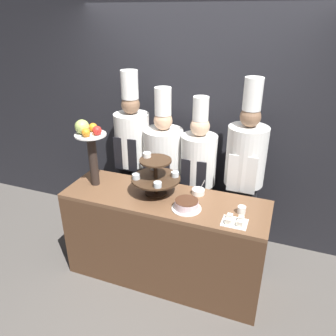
{
  "coord_description": "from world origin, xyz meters",
  "views": [
    {
      "loc": [
        0.93,
        -2.06,
        2.42
      ],
      "look_at": [
        0.0,
        0.39,
        1.16
      ],
      "focal_mm": 35.0,
      "sensor_mm": 36.0,
      "label": 1
    }
  ],
  "objects_px": {
    "chef_center_right": "(198,173)",
    "serving_bowl_far": "(198,191)",
    "chef_left": "(133,153)",
    "tiered_stand": "(155,175)",
    "cake_round": "(187,205)",
    "chef_center_left": "(163,167)",
    "fruit_pedestal": "(90,142)",
    "cup_white": "(242,210)",
    "chef_right": "(244,171)",
    "cake_square_tray": "(235,221)"
  },
  "relations": [
    {
      "from": "cup_white",
      "to": "chef_center_right",
      "type": "distance_m",
      "value": 0.8
    },
    {
      "from": "cake_square_tray",
      "to": "serving_bowl_far",
      "type": "bearing_deg",
      "value": 139.39
    },
    {
      "from": "tiered_stand",
      "to": "cake_round",
      "type": "xyz_separation_m",
      "value": [
        0.34,
        -0.15,
        -0.15
      ]
    },
    {
      "from": "fruit_pedestal",
      "to": "serving_bowl_far",
      "type": "distance_m",
      "value": 1.09
    },
    {
      "from": "fruit_pedestal",
      "to": "chef_center_right",
      "type": "bearing_deg",
      "value": 33.16
    },
    {
      "from": "cake_round",
      "to": "serving_bowl_far",
      "type": "xyz_separation_m",
      "value": [
        0.02,
        0.27,
        -0.01
      ]
    },
    {
      "from": "chef_left",
      "to": "cake_square_tray",
      "type": "bearing_deg",
      "value": -30.69
    },
    {
      "from": "tiered_stand",
      "to": "serving_bowl_far",
      "type": "relative_size",
      "value": 2.92
    },
    {
      "from": "cake_square_tray",
      "to": "serving_bowl_far",
      "type": "xyz_separation_m",
      "value": [
        -0.39,
        0.34,
        0.01
      ]
    },
    {
      "from": "serving_bowl_far",
      "to": "chef_center_right",
      "type": "bearing_deg",
      "value": 106.41
    },
    {
      "from": "chef_center_left",
      "to": "cake_square_tray",
      "type": "bearing_deg",
      "value": -39.66
    },
    {
      "from": "cake_round",
      "to": "cake_square_tray",
      "type": "xyz_separation_m",
      "value": [
        0.42,
        -0.06,
        -0.02
      ]
    },
    {
      "from": "tiered_stand",
      "to": "chef_left",
      "type": "bearing_deg",
      "value": 132.6
    },
    {
      "from": "fruit_pedestal",
      "to": "chef_center_right",
      "type": "height_order",
      "value": "chef_center_right"
    },
    {
      "from": "cake_round",
      "to": "chef_right",
      "type": "distance_m",
      "value": 0.78
    },
    {
      "from": "fruit_pedestal",
      "to": "cake_round",
      "type": "relative_size",
      "value": 2.54
    },
    {
      "from": "chef_center_left",
      "to": "chef_center_right",
      "type": "xyz_separation_m",
      "value": [
        0.38,
        0.0,
        -0.01
      ]
    },
    {
      "from": "cup_white",
      "to": "chef_center_right",
      "type": "xyz_separation_m",
      "value": [
        -0.54,
        0.58,
        -0.03
      ]
    },
    {
      "from": "cake_round",
      "to": "chef_left",
      "type": "relative_size",
      "value": 0.13
    },
    {
      "from": "chef_right",
      "to": "cake_square_tray",
      "type": "bearing_deg",
      "value": -86.27
    },
    {
      "from": "chef_right",
      "to": "chef_center_right",
      "type": "bearing_deg",
      "value": 180.0
    },
    {
      "from": "cup_white",
      "to": "cake_round",
      "type": "bearing_deg",
      "value": -167.93
    },
    {
      "from": "tiered_stand",
      "to": "chef_center_right",
      "type": "relative_size",
      "value": 0.26
    },
    {
      "from": "tiered_stand",
      "to": "cake_round",
      "type": "relative_size",
      "value": 1.76
    },
    {
      "from": "fruit_pedestal",
      "to": "chef_right",
      "type": "height_order",
      "value": "chef_right"
    },
    {
      "from": "fruit_pedestal",
      "to": "chef_center_left",
      "type": "relative_size",
      "value": 0.36
    },
    {
      "from": "tiered_stand",
      "to": "cake_square_tray",
      "type": "relative_size",
      "value": 2.21
    },
    {
      "from": "serving_bowl_far",
      "to": "chef_right",
      "type": "relative_size",
      "value": 0.08
    },
    {
      "from": "cake_round",
      "to": "chef_right",
      "type": "height_order",
      "value": "chef_right"
    },
    {
      "from": "fruit_pedestal",
      "to": "chef_right",
      "type": "xyz_separation_m",
      "value": [
        1.34,
        0.57,
        -0.32
      ]
    },
    {
      "from": "serving_bowl_far",
      "to": "chef_left",
      "type": "height_order",
      "value": "chef_left"
    },
    {
      "from": "cake_square_tray",
      "to": "chef_right",
      "type": "bearing_deg",
      "value": 93.73
    },
    {
      "from": "chef_left",
      "to": "chef_center_right",
      "type": "bearing_deg",
      "value": -0.0
    },
    {
      "from": "cup_white",
      "to": "chef_left",
      "type": "distance_m",
      "value": 1.41
    },
    {
      "from": "tiered_stand",
      "to": "cake_round",
      "type": "bearing_deg",
      "value": -23.22
    },
    {
      "from": "chef_left",
      "to": "chef_center_right",
      "type": "xyz_separation_m",
      "value": [
        0.74,
        -0.0,
        -0.11
      ]
    },
    {
      "from": "cup_white",
      "to": "chef_left",
      "type": "bearing_deg",
      "value": 155.42
    },
    {
      "from": "chef_center_left",
      "to": "chef_center_right",
      "type": "height_order",
      "value": "chef_center_left"
    },
    {
      "from": "cup_white",
      "to": "chef_center_left",
      "type": "bearing_deg",
      "value": 147.65
    },
    {
      "from": "chef_left",
      "to": "chef_center_left",
      "type": "distance_m",
      "value": 0.37
    },
    {
      "from": "cake_round",
      "to": "chef_left",
      "type": "xyz_separation_m",
      "value": [
        -0.83,
        0.68,
        0.08
      ]
    },
    {
      "from": "tiered_stand",
      "to": "chef_center_right",
      "type": "xyz_separation_m",
      "value": [
        0.25,
        0.53,
        -0.18
      ]
    },
    {
      "from": "tiered_stand",
      "to": "chef_center_left",
      "type": "relative_size",
      "value": 0.25
    },
    {
      "from": "chef_left",
      "to": "chef_center_left",
      "type": "height_order",
      "value": "chef_left"
    },
    {
      "from": "cup_white",
      "to": "serving_bowl_far",
      "type": "bearing_deg",
      "value": 156.89
    },
    {
      "from": "cake_round",
      "to": "cake_square_tray",
      "type": "relative_size",
      "value": 1.26
    },
    {
      "from": "fruit_pedestal",
      "to": "cup_white",
      "type": "bearing_deg",
      "value": -0.47
    },
    {
      "from": "tiered_stand",
      "to": "chef_left",
      "type": "xyz_separation_m",
      "value": [
        -0.49,
        0.53,
        -0.07
      ]
    },
    {
      "from": "chef_center_right",
      "to": "serving_bowl_far",
      "type": "bearing_deg",
      "value": -73.59
    },
    {
      "from": "chef_right",
      "to": "chef_center_left",
      "type": "bearing_deg",
      "value": -180.0
    }
  ]
}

